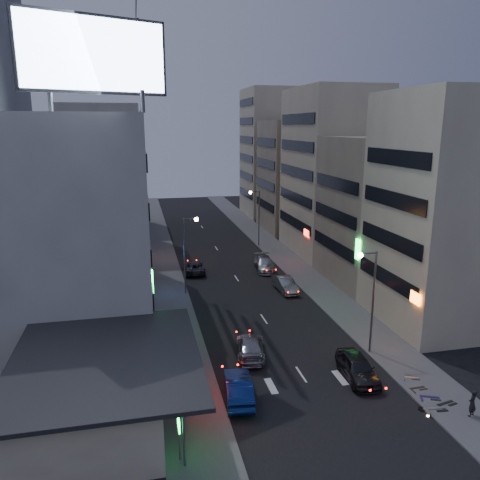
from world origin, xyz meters
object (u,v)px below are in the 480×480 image
object	(u,v)px
scooter_silver_b	(419,371)
scooter_blue	(440,389)
parked_car_right_mid	(285,284)
road_car_blue	(238,387)
parked_car_right_near	(357,367)
scooter_black_b	(425,379)
parked_car_right_far	(265,264)
person	(472,403)
parked_car_left	(194,267)
scooter_silver_a	(444,398)
scooter_black_a	(452,392)
road_car_silver	(250,347)

from	to	relation	value
scooter_silver_b	scooter_blue	bearing A→B (deg)	-160.81
parked_car_right_mid	road_car_blue	size ratio (longest dim) A/B	0.96
parked_car_right_near	scooter_black_b	world-z (taller)	parked_car_right_near
parked_car_right_far	scooter_blue	distance (m)	29.39
scooter_blue	person	bearing A→B (deg)	-141.78
parked_car_right_near	scooter_black_b	xyz separation A→B (m)	(3.86, -2.07, -0.19)
parked_car_left	road_car_blue	world-z (taller)	road_car_blue
scooter_silver_a	scooter_blue	bearing A→B (deg)	-18.70
parked_car_right_mid	scooter_black_a	xyz separation A→B (m)	(4.05, -21.93, -0.07)
scooter_black_a	scooter_silver_b	bearing A→B (deg)	-3.10
scooter_blue	scooter_silver_b	world-z (taller)	scooter_blue
road_car_blue	scooter_blue	world-z (taller)	road_car_blue
parked_car_left	scooter_silver_a	xyz separation A→B (m)	(11.74, -30.94, 0.04)
scooter_silver_a	scooter_silver_b	distance (m)	3.48
road_car_blue	road_car_silver	bearing A→B (deg)	-104.08
parked_car_right_near	parked_car_right_mid	distance (m)	18.00
parked_car_right_near	scooter_silver_b	bearing A→B (deg)	-9.01
scooter_black_a	scooter_blue	world-z (taller)	scooter_black_a
road_car_blue	person	world-z (taller)	person
road_car_blue	scooter_black_a	size ratio (longest dim) A/B	2.58
parked_car_right_mid	road_car_silver	world-z (taller)	parked_car_right_mid
parked_car_right_mid	scooter_black_a	distance (m)	22.30
scooter_blue	scooter_silver_a	bearing A→B (deg)	-179.95
parked_car_left	person	xyz separation A→B (m)	(12.75, -32.16, 0.29)
parked_car_right_near	road_car_silver	distance (m)	8.08
scooter_silver_b	person	bearing A→B (deg)	-152.36
scooter_blue	scooter_black_b	size ratio (longest dim) A/B	1.08
person	scooter_black_b	distance (m)	3.69
scooter_silver_a	parked_car_right_far	bearing A→B (deg)	10.45
parked_car_right_mid	person	xyz separation A→B (m)	(4.12, -23.66, 0.22)
scooter_silver_a	scooter_blue	size ratio (longest dim) A/B	1.10
parked_car_right_mid	scooter_silver_a	world-z (taller)	parked_car_right_mid
parked_car_right_far	road_car_silver	world-z (taller)	parked_car_right_far
scooter_black_b	parked_car_right_near	bearing A→B (deg)	60.53
parked_car_right_far	scooter_silver_b	size ratio (longest dim) A/B	3.38
road_car_blue	scooter_black_b	size ratio (longest dim) A/B	2.86
road_car_blue	road_car_silver	world-z (taller)	road_car_blue
parked_car_right_far	scooter_silver_a	distance (m)	30.31
scooter_silver_b	parked_car_right_near	bearing A→B (deg)	98.14
parked_car_right_near	scooter_blue	world-z (taller)	parked_car_right_near
person	road_car_silver	bearing A→B (deg)	-69.30
parked_car_left	scooter_silver_b	bearing A→B (deg)	117.13
road_car_blue	scooter_silver_b	bearing A→B (deg)	-174.47
parked_car_right_far	parked_car_right_mid	bearing A→B (deg)	-82.83
scooter_silver_a	parked_car_right_near	bearing A→B (deg)	43.71
parked_car_right_near	scooter_black_a	bearing A→B (deg)	-36.10
scooter_black_b	scooter_silver_b	size ratio (longest dim) A/B	1.05
parked_car_left	road_car_blue	xyz separation A→B (m)	(-0.50, -27.15, 0.10)
scooter_silver_a	scooter_black_b	distance (m)	2.38
parked_car_left	scooter_blue	world-z (taller)	parked_car_left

